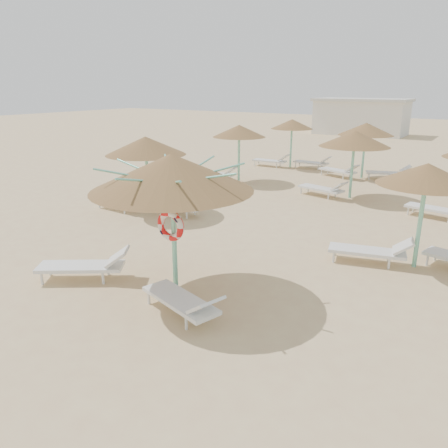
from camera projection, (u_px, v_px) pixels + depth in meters
The scene contains 6 objects.
ground at pixel (172, 289), 9.85m from camera, with size 120.00×120.00×0.00m, color #CEB57D.
main_palapa at pixel (172, 173), 8.99m from camera, with size 3.42×3.42×3.06m.
lounger_main_a at pixel (87, 265), 10.22m from camera, with size 2.11×1.71×0.77m.
lounger_main_b at pixel (184, 301), 8.55m from camera, with size 2.10×1.15×0.73m.
palapa_field at pixel (397, 144), 16.30m from camera, with size 19.36×13.67×2.72m.
service_hut at pixel (361, 116), 40.49m from camera, with size 8.40×4.40×3.25m.
Camera 1 is at (5.83, -6.89, 4.38)m, focal length 35.00 mm.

